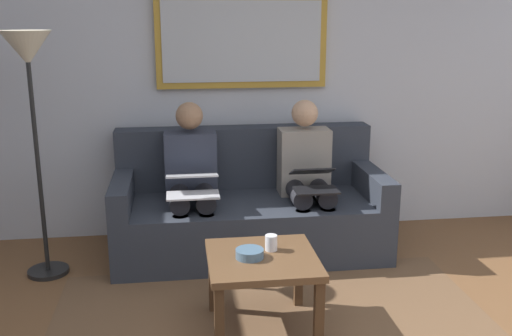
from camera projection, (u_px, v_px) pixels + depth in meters
name	position (u px, v px, depth m)	size (l,w,h in m)	color
wall_rear	(241.00, 73.00, 4.70)	(6.00, 0.12, 2.60)	#B7BCC6
area_rug	(276.00, 332.00, 3.36)	(2.60, 1.80, 0.01)	brown
couch	(249.00, 210.00, 4.49)	(2.00, 0.90, 0.90)	#2D333D
framed_mirror	(242.00, 42.00, 4.55)	(1.33, 0.05, 0.71)	#B7892D
coffee_table	(262.00, 268.00, 3.30)	(0.61, 0.61, 0.45)	brown
cup	(271.00, 243.00, 3.35)	(0.07, 0.07, 0.09)	silver
bowl	(250.00, 254.00, 3.25)	(0.16, 0.16, 0.05)	slate
person_left	(306.00, 172.00, 4.41)	(0.38, 0.58, 1.14)	gray
laptop_black	(314.00, 179.00, 4.17)	(0.30, 0.34, 0.15)	black
person_right	(191.00, 177.00, 4.29)	(0.38, 0.58, 1.14)	#2D3342
laptop_silver	(192.00, 184.00, 4.05)	(0.36, 0.32, 0.13)	silver
standing_lamp	(29.00, 76.00, 3.78)	(0.32, 0.32, 1.66)	black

